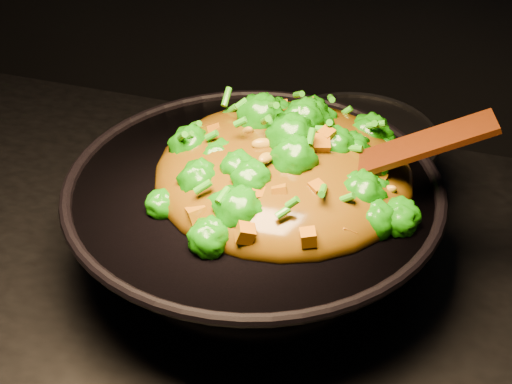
% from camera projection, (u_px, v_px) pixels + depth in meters
% --- Properties ---
extents(wok, '(0.51, 0.51, 0.12)m').
position_uv_depth(wok, '(254.00, 227.00, 0.97)').
color(wok, black).
rests_on(wok, stovetop).
extents(stir_fry, '(0.37, 0.37, 0.11)m').
position_uv_depth(stir_fry, '(285.00, 141.00, 0.91)').
color(stir_fry, '#187B08').
rests_on(stir_fry, wok).
extents(spatula, '(0.27, 0.12, 0.12)m').
position_uv_depth(spatula, '(370.00, 161.00, 0.89)').
color(spatula, '#330B03').
rests_on(spatula, wok).
extents(back_pot, '(0.26, 0.26, 0.12)m').
position_uv_depth(back_pot, '(353.00, 170.00, 1.07)').
color(back_pot, black).
rests_on(back_pot, stovetop).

